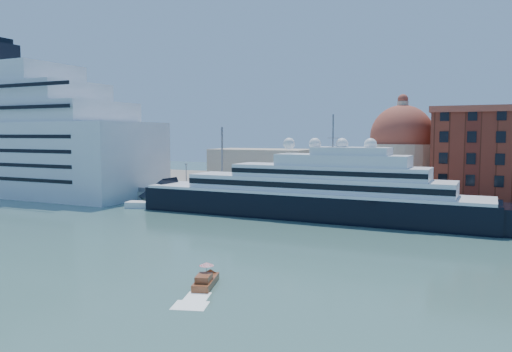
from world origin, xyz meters
The scene contains 9 objects.
ground centered at (0.00, 0.00, 0.00)m, with size 400.00×400.00×0.00m, color #335855.
quay centered at (0.00, 34.00, 1.25)m, with size 180.00×10.00×2.50m, color gray.
land centered at (0.00, 75.00, 1.00)m, with size 260.00×72.00×2.00m, color slate.
quay_fence centered at (0.00, 29.50, 3.10)m, with size 180.00×0.10×1.20m, color slate.
superyacht centered at (4.57, 23.00, 4.62)m, with size 89.64×12.43×26.79m.
service_barge centered at (-32.76, 20.09, 0.85)m, with size 13.82×8.17×2.95m.
water_taxi centered at (13.08, -30.13, 0.71)m, with size 3.87×6.58×2.96m.
church centered at (6.39, 57.72, 10.91)m, with size 66.00×18.00×25.50m.
lamp_posts centered at (-12.67, 32.27, 9.84)m, with size 120.80×2.40×18.00m.
Camera 1 is at (44.58, -81.76, 18.79)m, focal length 35.00 mm.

